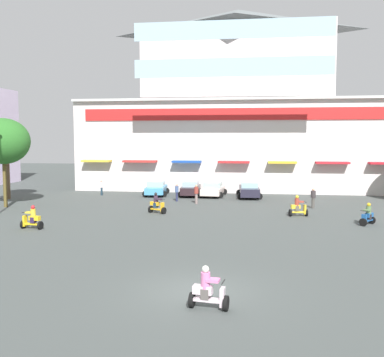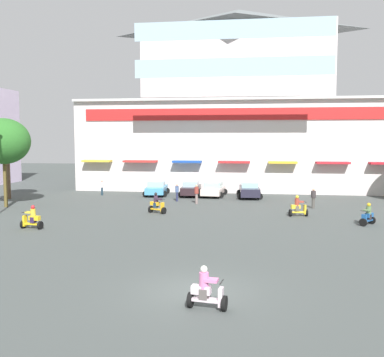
{
  "view_description": "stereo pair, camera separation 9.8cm",
  "coord_description": "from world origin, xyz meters",
  "px_view_note": "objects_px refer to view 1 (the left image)",
  "views": [
    {
      "loc": [
        2.15,
        -16.54,
        5.85
      ],
      "look_at": [
        -2.48,
        16.67,
        2.73
      ],
      "focal_mm": 42.39,
      "sensor_mm": 36.0,
      "label": 1
    },
    {
      "loc": [
        2.24,
        -16.53,
        5.85
      ],
      "look_at": [
        -2.48,
        16.67,
        2.73
      ],
      "focal_mm": 42.39,
      "sensor_mm": 36.0,
      "label": 2
    }
  ],
  "objects_px": {
    "parked_car_1": "(191,189)",
    "parked_car_2": "(213,189)",
    "plaza_tree_0": "(3,141)",
    "scooter_rider_4": "(368,216)",
    "scooter_rider_1": "(298,208)",
    "scooter_rider_3": "(32,219)",
    "pedestrian_2": "(102,187)",
    "pedestrian_3": "(313,197)",
    "scooter_rider_2": "(157,205)",
    "pedestrian_0": "(177,191)",
    "parked_car_3": "(249,190)",
    "pedestrian_1": "(196,193)",
    "plaza_tree_2": "(7,146)",
    "scooter_rider_0": "(208,291)",
    "parked_car_0": "(156,188)"
  },
  "relations": [
    {
      "from": "plaza_tree_0",
      "to": "parked_car_3",
      "type": "xyz_separation_m",
      "value": [
        19.99,
        8.7,
        -4.68
      ]
    },
    {
      "from": "scooter_rider_1",
      "to": "pedestrian_1",
      "type": "xyz_separation_m",
      "value": [
        -8.21,
        5.14,
        0.31
      ]
    },
    {
      "from": "scooter_rider_2",
      "to": "parked_car_1",
      "type": "bearing_deg",
      "value": 83.86
    },
    {
      "from": "plaza_tree_0",
      "to": "plaza_tree_2",
      "type": "relative_size",
      "value": 1.15
    },
    {
      "from": "plaza_tree_0",
      "to": "pedestrian_3",
      "type": "xyz_separation_m",
      "value": [
        25.26,
        2.83,
        -4.52
      ]
    },
    {
      "from": "scooter_rider_4",
      "to": "parked_car_3",
      "type": "bearing_deg",
      "value": 122.36
    },
    {
      "from": "scooter_rider_2",
      "to": "pedestrian_0",
      "type": "bearing_deg",
      "value": 86.39
    },
    {
      "from": "parked_car_3",
      "to": "scooter_rider_0",
      "type": "xyz_separation_m",
      "value": [
        -1.0,
        -28.64,
        -0.15
      ]
    },
    {
      "from": "scooter_rider_1",
      "to": "scooter_rider_2",
      "type": "xyz_separation_m",
      "value": [
        -10.56,
        -0.17,
        0.02
      ]
    },
    {
      "from": "scooter_rider_0",
      "to": "pedestrian_0",
      "type": "relative_size",
      "value": 0.95
    },
    {
      "from": "parked_car_1",
      "to": "pedestrian_2",
      "type": "height_order",
      "value": "pedestrian_2"
    },
    {
      "from": "parked_car_0",
      "to": "scooter_rider_2",
      "type": "relative_size",
      "value": 2.69
    },
    {
      "from": "scooter_rider_1",
      "to": "scooter_rider_4",
      "type": "bearing_deg",
      "value": -32.76
    },
    {
      "from": "scooter_rider_2",
      "to": "pedestrian_1",
      "type": "height_order",
      "value": "pedestrian_1"
    },
    {
      "from": "plaza_tree_2",
      "to": "scooter_rider_3",
      "type": "bearing_deg",
      "value": -55.01
    },
    {
      "from": "parked_car_1",
      "to": "parked_car_3",
      "type": "xyz_separation_m",
      "value": [
        5.73,
        -0.39,
        0.02
      ]
    },
    {
      "from": "plaza_tree_0",
      "to": "pedestrian_1",
      "type": "bearing_deg",
      "value": 14.48
    },
    {
      "from": "pedestrian_0",
      "to": "plaza_tree_0",
      "type": "bearing_deg",
      "value": -158.99
    },
    {
      "from": "parked_car_0",
      "to": "scooter_rider_2",
      "type": "bearing_deg",
      "value": -77.3
    },
    {
      "from": "plaza_tree_0",
      "to": "plaza_tree_2",
      "type": "height_order",
      "value": "plaza_tree_0"
    },
    {
      "from": "parked_car_2",
      "to": "scooter_rider_2",
      "type": "height_order",
      "value": "scooter_rider_2"
    },
    {
      "from": "plaza_tree_0",
      "to": "scooter_rider_4",
      "type": "relative_size",
      "value": 4.94
    },
    {
      "from": "parked_car_1",
      "to": "scooter_rider_1",
      "type": "bearing_deg",
      "value": -47.32
    },
    {
      "from": "parked_car_0",
      "to": "scooter_rider_0",
      "type": "height_order",
      "value": "scooter_rider_0"
    },
    {
      "from": "plaza_tree_0",
      "to": "parked_car_2",
      "type": "bearing_deg",
      "value": 29.23
    },
    {
      "from": "scooter_rider_0",
      "to": "scooter_rider_3",
      "type": "height_order",
      "value": "scooter_rider_3"
    },
    {
      "from": "scooter_rider_2",
      "to": "parked_car_3",
      "type": "bearing_deg",
      "value": 55.62
    },
    {
      "from": "plaza_tree_0",
      "to": "scooter_rider_3",
      "type": "bearing_deg",
      "value": -51.24
    },
    {
      "from": "scooter_rider_1",
      "to": "scooter_rider_3",
      "type": "bearing_deg",
      "value": -157.76
    },
    {
      "from": "parked_car_2",
      "to": "pedestrian_2",
      "type": "relative_size",
      "value": 2.98
    },
    {
      "from": "parked_car_1",
      "to": "parked_car_3",
      "type": "distance_m",
      "value": 5.74
    },
    {
      "from": "plaza_tree_2",
      "to": "parked_car_2",
      "type": "distance_m",
      "value": 19.9
    },
    {
      "from": "parked_car_1",
      "to": "parked_car_2",
      "type": "bearing_deg",
      "value": 3.2
    },
    {
      "from": "parked_car_2",
      "to": "scooter_rider_4",
      "type": "xyz_separation_m",
      "value": [
        11.49,
        -13.1,
        -0.1
      ]
    },
    {
      "from": "parked_car_2",
      "to": "parked_car_3",
      "type": "height_order",
      "value": "parked_car_3"
    },
    {
      "from": "parked_car_1",
      "to": "scooter_rider_3",
      "type": "xyz_separation_m",
      "value": [
        -7.71,
        -17.25,
        -0.11
      ]
    },
    {
      "from": "plaza_tree_0",
      "to": "scooter_rider_4",
      "type": "distance_m",
      "value": 28.64
    },
    {
      "from": "pedestrian_0",
      "to": "pedestrian_1",
      "type": "bearing_deg",
      "value": -31.82
    },
    {
      "from": "scooter_rider_1",
      "to": "scooter_rider_2",
      "type": "distance_m",
      "value": 10.56
    },
    {
      "from": "plaza_tree_2",
      "to": "pedestrian_0",
      "type": "height_order",
      "value": "plaza_tree_2"
    },
    {
      "from": "plaza_tree_2",
      "to": "parked_car_2",
      "type": "height_order",
      "value": "plaza_tree_2"
    },
    {
      "from": "parked_car_0",
      "to": "scooter_rider_4",
      "type": "distance_m",
      "value": 21.54
    },
    {
      "from": "pedestrian_3",
      "to": "parked_car_2",
      "type": "bearing_deg",
      "value": 143.97
    },
    {
      "from": "scooter_rider_1",
      "to": "pedestrian_2",
      "type": "distance_m",
      "value": 20.63
    },
    {
      "from": "plaza_tree_0",
      "to": "parked_car_1",
      "type": "bearing_deg",
      "value": 32.53
    },
    {
      "from": "pedestrian_2",
      "to": "pedestrian_3",
      "type": "xyz_separation_m",
      "value": [
        19.87,
        -5.53,
        0.06
      ]
    },
    {
      "from": "scooter_rider_3",
      "to": "pedestrian_2",
      "type": "bearing_deg",
      "value": 94.01
    },
    {
      "from": "scooter_rider_1",
      "to": "parked_car_3",
      "type": "bearing_deg",
      "value": 110.66
    },
    {
      "from": "parked_car_0",
      "to": "pedestrian_0",
      "type": "height_order",
      "value": "pedestrian_0"
    },
    {
      "from": "parked_car_1",
      "to": "parked_car_2",
      "type": "xyz_separation_m",
      "value": [
        2.22,
        0.12,
        -0.03
      ]
    }
  ]
}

